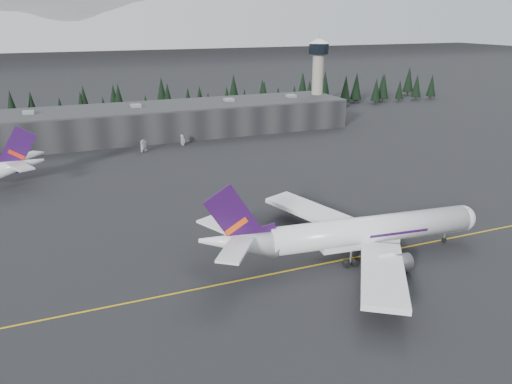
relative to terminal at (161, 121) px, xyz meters
name	(u,v)px	position (x,y,z in m)	size (l,w,h in m)	color
ground	(293,264)	(0.00, -125.00, -6.30)	(1400.00, 1400.00, 0.00)	black
taxiline	(298,269)	(0.00, -127.00, -6.29)	(400.00, 0.40, 0.02)	gold
terminal	(161,121)	(0.00, 0.00, 0.00)	(160.00, 30.00, 12.60)	black
control_tower	(318,71)	(75.00, 3.00, 17.11)	(10.00, 10.00, 37.70)	gray
treeline	(145,104)	(0.00, 37.00, 1.20)	(360.00, 20.00, 15.00)	black
mountain_ridge	(67,42)	(0.00, 875.00, -6.30)	(4400.00, 900.00, 420.00)	white
jet_main	(348,233)	(12.06, -125.64, -1.16)	(61.90, 56.90, 18.21)	white
gse_vehicle_a	(143,150)	(-12.19, -24.78, -5.64)	(2.21, 4.78, 1.33)	silver
gse_vehicle_b	(183,143)	(3.95, -20.09, -5.56)	(1.76, 4.37, 1.49)	white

